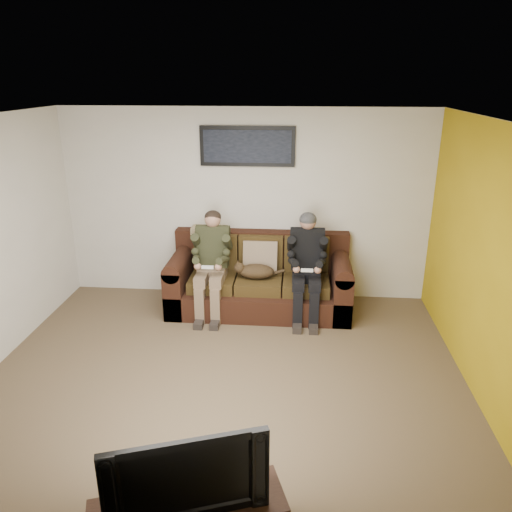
# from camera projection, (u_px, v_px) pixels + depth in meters

# --- Properties ---
(floor) EXTENTS (5.00, 5.00, 0.00)m
(floor) POSITION_uv_depth(u_px,v_px,m) (224.00, 381.00, 5.14)
(floor) COLOR brown
(floor) RESTS_ON ground
(ceiling) EXTENTS (5.00, 5.00, 0.00)m
(ceiling) POSITION_uv_depth(u_px,v_px,m) (217.00, 121.00, 4.25)
(ceiling) COLOR silver
(ceiling) RESTS_ON ground
(wall_back) EXTENTS (5.00, 0.00, 5.00)m
(wall_back) POSITION_uv_depth(u_px,v_px,m) (246.00, 205.00, 6.81)
(wall_back) COLOR beige
(wall_back) RESTS_ON ground
(wall_front) EXTENTS (5.00, 0.00, 5.00)m
(wall_front) POSITION_uv_depth(u_px,v_px,m) (155.00, 417.00, 2.59)
(wall_front) COLOR beige
(wall_front) RESTS_ON ground
(wall_right) EXTENTS (0.00, 4.50, 4.50)m
(wall_right) POSITION_uv_depth(u_px,v_px,m) (495.00, 272.00, 4.50)
(wall_right) COLOR beige
(wall_right) RESTS_ON ground
(accent_wall_right) EXTENTS (0.00, 4.50, 4.50)m
(accent_wall_right) POSITION_uv_depth(u_px,v_px,m) (494.00, 272.00, 4.50)
(accent_wall_right) COLOR #B59512
(accent_wall_right) RESTS_ON ground
(sofa) EXTENTS (2.38, 1.03, 0.97)m
(sofa) POSITION_uv_depth(u_px,v_px,m) (260.00, 281.00, 6.72)
(sofa) COLOR black
(sofa) RESTS_ON ground
(throw_pillow) EXTENTS (0.45, 0.22, 0.45)m
(throw_pillow) POSITION_uv_depth(u_px,v_px,m) (260.00, 257.00, 6.65)
(throw_pillow) COLOR #846D56
(throw_pillow) RESTS_ON sofa
(throw_blanket) EXTENTS (0.49, 0.24, 0.09)m
(throw_blanket) POSITION_uv_depth(u_px,v_px,m) (209.00, 230.00, 6.85)
(throw_blanket) COLOR #BFB18D
(throw_blanket) RESTS_ON sofa
(person_left) EXTENTS (0.51, 0.87, 1.33)m
(person_left) POSITION_uv_depth(u_px,v_px,m) (212.00, 257.00, 6.44)
(person_left) COLOR #79624C
(person_left) RESTS_ON sofa
(person_right) EXTENTS (0.51, 0.86, 1.34)m
(person_right) POSITION_uv_depth(u_px,v_px,m) (307.00, 260.00, 6.35)
(person_right) COLOR black
(person_right) RESTS_ON sofa
(cat) EXTENTS (0.66, 0.26, 0.24)m
(cat) POSITION_uv_depth(u_px,v_px,m) (255.00, 271.00, 6.48)
(cat) COLOR #4A341D
(cat) RESTS_ON sofa
(framed_poster) EXTENTS (1.25, 0.05, 0.52)m
(framed_poster) POSITION_uv_depth(u_px,v_px,m) (247.00, 146.00, 6.50)
(framed_poster) COLOR black
(framed_poster) RESTS_ON wall_back
(television) EXTENTS (1.00, 0.45, 0.58)m
(television) POSITION_uv_depth(u_px,v_px,m) (185.00, 469.00, 3.08)
(television) COLOR black
(television) RESTS_ON tv_stand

